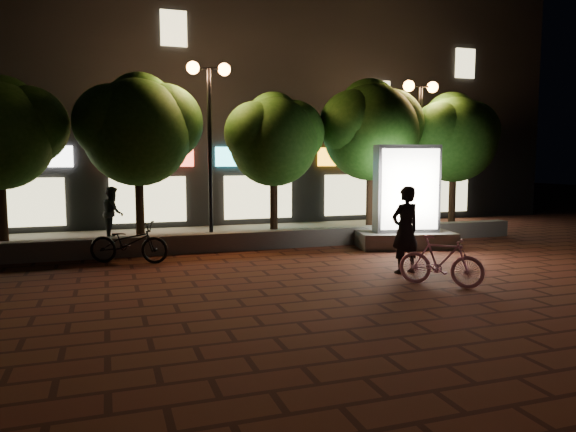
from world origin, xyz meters
name	(u,v)px	position (x,y,z in m)	size (l,w,h in m)	color
ground	(327,277)	(0.00, 0.00, 0.00)	(80.00, 80.00, 0.00)	#4E2218
retaining_wall	(272,239)	(0.00, 4.00, 0.25)	(16.00, 0.45, 0.50)	slate
sidewalk	(249,235)	(0.00, 6.50, 0.04)	(16.00, 5.00, 0.08)	slate
building_block	(210,102)	(-0.01, 12.99, 5.00)	(28.00, 8.12, 11.30)	black
tree_far_left	(0,129)	(-6.95, 5.46, 3.29)	(3.36, 2.80, 4.63)	black
tree_left	(139,126)	(-3.45, 5.46, 3.44)	(3.60, 3.00, 4.89)	black
tree_mid	(275,136)	(0.55, 5.46, 3.22)	(3.24, 2.70, 4.50)	black
tree_right	(371,127)	(3.86, 5.46, 3.57)	(3.72, 3.10, 5.07)	black
tree_far_right	(454,134)	(7.05, 5.46, 3.37)	(3.48, 2.90, 4.76)	black
street_lamp_left	(209,106)	(-1.50, 5.20, 4.03)	(1.26, 0.36, 5.18)	black
street_lamp_right	(420,117)	(5.50, 5.20, 3.89)	(1.26, 0.36, 4.98)	black
ad_kiosk	(406,206)	(3.64, 2.89, 1.17)	(2.90, 1.88, 2.90)	slate
scooter_pink	(441,261)	(1.82, -1.44, 0.50)	(0.47, 1.66, 1.00)	#E299D0
rider	(405,230)	(1.78, -0.15, 0.96)	(0.70, 0.46, 1.92)	black
scooter_parked	(129,242)	(-3.91, 3.00, 0.50)	(0.67, 1.92, 1.01)	black
pedestrian	(113,212)	(-4.22, 6.93, 0.88)	(0.78, 0.61, 1.60)	black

